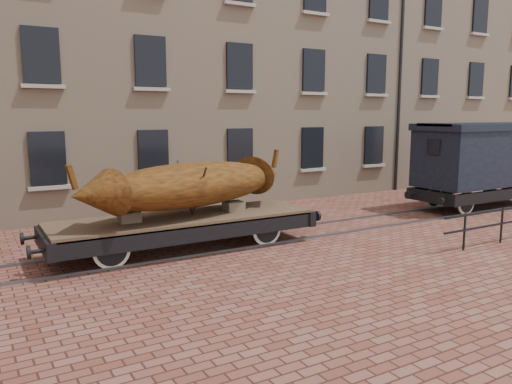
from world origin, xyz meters
TOP-DOWN VIEW (x-y plane):
  - ground at (0.00, 0.00)m, footprint 90.00×90.00m
  - warehouse_cream at (3.00, 9.99)m, footprint 40.00×10.19m
  - rail_track at (0.00, 0.00)m, footprint 30.00×1.52m
  - flatcar_wagon at (-3.38, -0.00)m, footprint 7.82×2.12m
  - iron_boat at (-3.16, 0.00)m, footprint 6.67×3.26m
  - goods_van at (8.89, 0.00)m, footprint 6.33×2.31m

SIDE VIEW (x-z plane):
  - ground at x=0.00m, z-range 0.00..0.00m
  - rail_track at x=0.00m, z-range 0.00..0.06m
  - flatcar_wagon at x=-3.38m, z-range 0.15..1.33m
  - iron_boat at x=-3.16m, z-range 0.95..2.55m
  - goods_van at x=8.89m, z-range 0.41..3.69m
  - warehouse_cream at x=3.00m, z-range 0.00..14.00m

